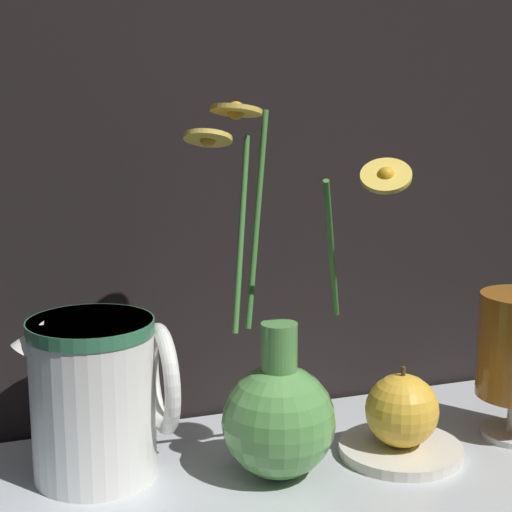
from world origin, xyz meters
name	(u,v)px	position (x,y,z in m)	size (l,w,h in m)	color
ground_plane	(246,492)	(0.00, 0.00, 0.00)	(6.00, 6.00, 0.00)	black
shelf	(246,486)	(0.00, 0.00, 0.01)	(0.70, 0.30, 0.01)	#B2B7BC
vase_with_flowers	(280,410)	(0.03, 0.00, 0.07)	(0.18, 0.13, 0.32)	#59994C
ceramic_pitcher	(97,391)	(-0.12, 0.05, 0.09)	(0.13, 0.11, 0.15)	white
saucer_plate	(400,450)	(0.15, 0.00, 0.02)	(0.11, 0.11, 0.01)	silver
orange_fruit	(402,410)	(0.15, 0.00, 0.06)	(0.07, 0.07, 0.08)	gold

